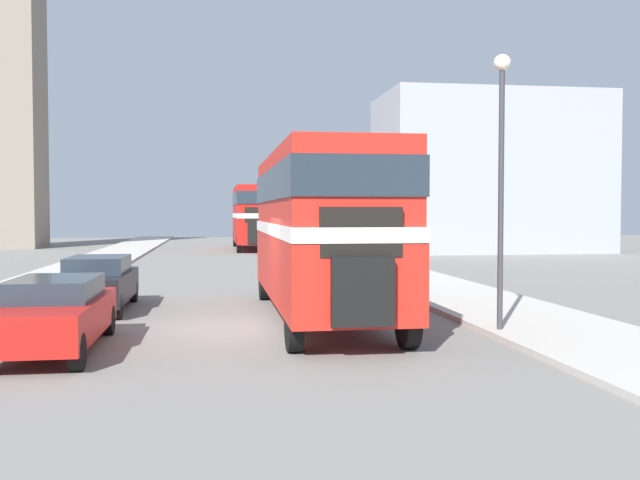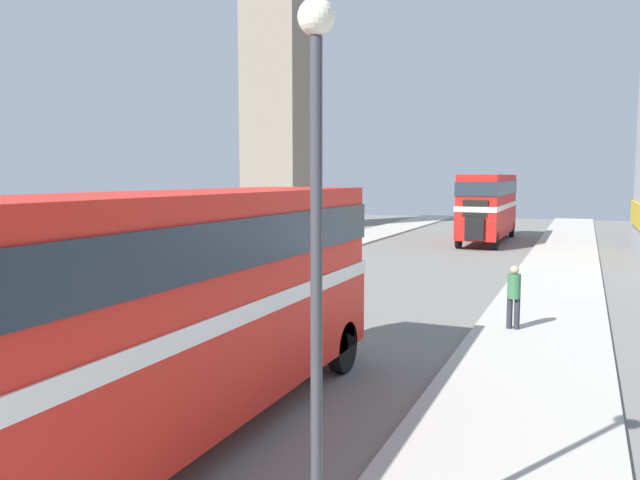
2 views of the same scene
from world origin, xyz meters
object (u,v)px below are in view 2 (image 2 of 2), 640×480
Objects in this scene: double_decker_bus at (192,290)px; car_parked_mid at (50,326)px; street_lamp at (316,211)px; bus_distant at (488,202)px; pedestrian_walking at (514,293)px.

car_parked_mid is at bearing 157.48° from double_decker_bus.
double_decker_bus is 1.76× the size of street_lamp.
double_decker_bus is 6.39m from car_parked_mid.
bus_distant is 1.86× the size of street_lamp.
pedestrian_walking is 0.30× the size of street_lamp.
street_lamp is at bearing -93.41° from pedestrian_walking.
street_lamp reaches higher than bus_distant.
pedestrian_walking is at bearing 34.26° from car_parked_mid.
street_lamp is (3.43, -36.31, 1.32)m from bus_distant.
street_lamp is at bearing -39.68° from double_decker_bus.
bus_distant is 36.50m from street_lamp.
car_parked_mid is 11.96m from pedestrian_walking.
street_lamp is (9.17, -5.24, 3.20)m from car_parked_mid.
bus_distant is at bearing 99.67° from pedestrian_walking.
car_parked_mid is 11.04m from street_lamp.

